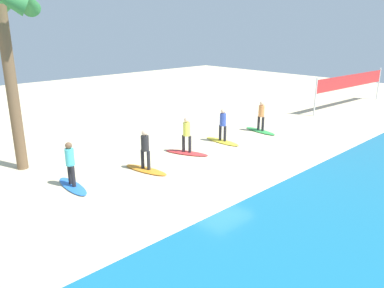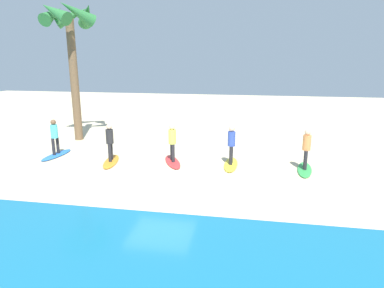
{
  "view_description": "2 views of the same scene",
  "coord_description": "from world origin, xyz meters",
  "px_view_note": "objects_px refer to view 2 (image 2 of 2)",
  "views": [
    {
      "loc": [
        11.36,
        10.2,
        5.68
      ],
      "look_at": [
        1.07,
        -0.53,
        1.04
      ],
      "focal_mm": 35.56,
      "sensor_mm": 36.0,
      "label": 1
    },
    {
      "loc": [
        -3.41,
        12.05,
        4.54
      ],
      "look_at": [
        -0.91,
        -1.82,
        0.94
      ],
      "focal_mm": 32.13,
      "sensor_mm": 36.0,
      "label": 2
    }
  ],
  "objects_px": {
    "surfboard_green": "(305,169)",
    "surfboard_orange": "(111,161)",
    "surfer_yellow": "(231,142)",
    "surfer_blue": "(54,134)",
    "surfer_red": "(172,140)",
    "palm_tree": "(70,29)",
    "surfboard_red": "(173,162)",
    "surfer_green": "(307,146)",
    "surfboard_yellow": "(231,164)",
    "surfer_orange": "(110,140)",
    "surfboard_blue": "(57,155)"
  },
  "relations": [
    {
      "from": "surfboard_green",
      "to": "surfboard_orange",
      "type": "distance_m",
      "value": 8.27
    },
    {
      "from": "surfboard_red",
      "to": "surfboard_blue",
      "type": "bearing_deg",
      "value": -114.39
    },
    {
      "from": "surfer_orange",
      "to": "palm_tree",
      "type": "bearing_deg",
      "value": -47.04
    },
    {
      "from": "surfboard_green",
      "to": "surfboard_orange",
      "type": "bearing_deg",
      "value": -80.62
    },
    {
      "from": "surfboard_red",
      "to": "surfer_orange",
      "type": "xyz_separation_m",
      "value": [
        2.69,
        0.43,
        0.99
      ]
    },
    {
      "from": "surfboard_red",
      "to": "palm_tree",
      "type": "distance_m",
      "value": 9.18
    },
    {
      "from": "surfboard_yellow",
      "to": "palm_tree",
      "type": "relative_size",
      "value": 0.28
    },
    {
      "from": "surfboard_yellow",
      "to": "surfer_orange",
      "type": "bearing_deg",
      "value": -84.66
    },
    {
      "from": "surfboard_yellow",
      "to": "surfboard_red",
      "type": "xyz_separation_m",
      "value": [
        2.55,
        0.07,
        0.0
      ]
    },
    {
      "from": "surfboard_yellow",
      "to": "surfboard_orange",
      "type": "height_order",
      "value": "same"
    },
    {
      "from": "surfboard_green",
      "to": "surfer_orange",
      "type": "bearing_deg",
      "value": -80.62
    },
    {
      "from": "surfboard_red",
      "to": "surfer_red",
      "type": "xyz_separation_m",
      "value": [
        0.0,
        0.0,
        0.99
      ]
    },
    {
      "from": "surfboard_green",
      "to": "surfboard_yellow",
      "type": "xyz_separation_m",
      "value": [
        3.03,
        -0.13,
        0.0
      ]
    },
    {
      "from": "surfer_red",
      "to": "palm_tree",
      "type": "height_order",
      "value": "palm_tree"
    },
    {
      "from": "surfer_green",
      "to": "surfer_blue",
      "type": "relative_size",
      "value": 1.0
    },
    {
      "from": "surfboard_green",
      "to": "surfer_yellow",
      "type": "bearing_deg",
      "value": -85.7
    },
    {
      "from": "surfer_green",
      "to": "surfboard_orange",
      "type": "relative_size",
      "value": 0.78
    },
    {
      "from": "surfboard_green",
      "to": "palm_tree",
      "type": "height_order",
      "value": "palm_tree"
    },
    {
      "from": "surfer_red",
      "to": "palm_tree",
      "type": "xyz_separation_m",
      "value": [
        6.21,
        -3.35,
        4.89
      ]
    },
    {
      "from": "surfer_red",
      "to": "surfer_blue",
      "type": "distance_m",
      "value": 5.64
    },
    {
      "from": "surfer_yellow",
      "to": "surfer_blue",
      "type": "distance_m",
      "value": 8.19
    },
    {
      "from": "surfer_orange",
      "to": "surfer_yellow",
      "type": "bearing_deg",
      "value": -174.52
    },
    {
      "from": "surfboard_red",
      "to": "surfer_red",
      "type": "relative_size",
      "value": 1.28
    },
    {
      "from": "surfer_orange",
      "to": "surfer_blue",
      "type": "xyz_separation_m",
      "value": [
        2.96,
        -0.53,
        0.0
      ]
    },
    {
      "from": "surfboard_yellow",
      "to": "surfer_orange",
      "type": "xyz_separation_m",
      "value": [
        5.24,
        0.5,
        0.99
      ]
    },
    {
      "from": "surfer_yellow",
      "to": "surfboard_red",
      "type": "xyz_separation_m",
      "value": [
        2.55,
        0.07,
        -0.99
      ]
    },
    {
      "from": "surfer_green",
      "to": "surfboard_blue",
      "type": "xyz_separation_m",
      "value": [
        11.22,
        -0.16,
        -0.99
      ]
    },
    {
      "from": "surfboard_green",
      "to": "surfboard_orange",
      "type": "relative_size",
      "value": 1.0
    },
    {
      "from": "surfer_yellow",
      "to": "surfer_orange",
      "type": "height_order",
      "value": "same"
    },
    {
      "from": "surfboard_yellow",
      "to": "surfboard_orange",
      "type": "distance_m",
      "value": 5.26
    },
    {
      "from": "surfboard_orange",
      "to": "palm_tree",
      "type": "height_order",
      "value": "palm_tree"
    },
    {
      "from": "surfboard_yellow",
      "to": "surfboard_blue",
      "type": "xyz_separation_m",
      "value": [
        8.19,
        -0.03,
        0.0
      ]
    },
    {
      "from": "surfboard_red",
      "to": "surfboard_orange",
      "type": "relative_size",
      "value": 1.0
    },
    {
      "from": "surfboard_green",
      "to": "palm_tree",
      "type": "distance_m",
      "value": 13.61
    },
    {
      "from": "surfboard_red",
      "to": "surfer_blue",
      "type": "xyz_separation_m",
      "value": [
        5.64,
        -0.1,
        0.99
      ]
    },
    {
      "from": "surfer_green",
      "to": "surfboard_yellow",
      "type": "xyz_separation_m",
      "value": [
        3.03,
        -0.13,
        -0.99
      ]
    },
    {
      "from": "surfboard_green",
      "to": "surfboard_red",
      "type": "height_order",
      "value": "same"
    },
    {
      "from": "surfboard_red",
      "to": "surfboard_blue",
      "type": "xyz_separation_m",
      "value": [
        5.64,
        -0.1,
        0.0
      ]
    },
    {
      "from": "surfer_red",
      "to": "surfboard_blue",
      "type": "height_order",
      "value": "surfer_red"
    },
    {
      "from": "surfer_blue",
      "to": "surfer_red",
      "type": "bearing_deg",
      "value": 178.99
    },
    {
      "from": "surfer_green",
      "to": "surfboard_yellow",
      "type": "relative_size",
      "value": 0.78
    },
    {
      "from": "surfer_yellow",
      "to": "surfer_red",
      "type": "distance_m",
      "value": 2.55
    },
    {
      "from": "surfboard_red",
      "to": "surfboard_blue",
      "type": "distance_m",
      "value": 5.64
    },
    {
      "from": "surfer_yellow",
      "to": "palm_tree",
      "type": "relative_size",
      "value": 0.22
    },
    {
      "from": "surfboard_yellow",
      "to": "surfer_yellow",
      "type": "bearing_deg",
      "value": -45.15
    },
    {
      "from": "surfer_orange",
      "to": "surfer_green",
      "type": "bearing_deg",
      "value": -177.44
    },
    {
      "from": "surfer_orange",
      "to": "surfboard_orange",
      "type": "bearing_deg",
      "value": 180.0
    },
    {
      "from": "surfboard_green",
      "to": "surfer_blue",
      "type": "relative_size",
      "value": 1.28
    },
    {
      "from": "surfboard_red",
      "to": "surfer_blue",
      "type": "relative_size",
      "value": 1.28
    },
    {
      "from": "surfboard_yellow",
      "to": "surfboard_blue",
      "type": "relative_size",
      "value": 1.0
    }
  ]
}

